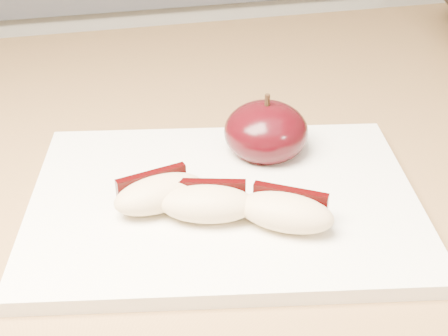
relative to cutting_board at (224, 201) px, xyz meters
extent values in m
cube|color=silver|center=(0.08, 0.81, -0.46)|extent=(2.40, 0.60, 0.90)
cube|color=olive|center=(0.08, 0.11, -0.03)|extent=(1.64, 0.64, 0.04)
cube|color=white|center=(0.00, 0.00, 0.00)|extent=(0.33, 0.27, 0.01)
ellipsoid|color=black|center=(0.05, 0.06, 0.02)|extent=(0.09, 0.09, 0.05)
cylinder|color=black|center=(0.05, 0.06, 0.05)|extent=(0.00, 0.00, 0.01)
ellipsoid|color=#DBBC8B|center=(-0.05, 0.00, 0.02)|extent=(0.08, 0.05, 0.03)
cube|color=black|center=(-0.05, 0.01, 0.02)|extent=(0.06, 0.02, 0.02)
ellipsoid|color=#DBBC8B|center=(-0.02, -0.03, 0.02)|extent=(0.08, 0.05, 0.03)
cube|color=black|center=(-0.01, -0.01, 0.02)|extent=(0.05, 0.02, 0.02)
ellipsoid|color=#DBBC8B|center=(0.03, -0.05, 0.02)|extent=(0.08, 0.07, 0.03)
cube|color=black|center=(0.04, -0.04, 0.02)|extent=(0.05, 0.03, 0.02)
camera|label=1|loc=(-0.09, -0.39, 0.28)|focal=50.00mm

